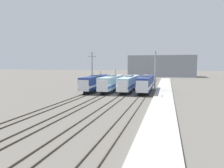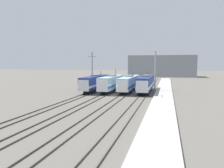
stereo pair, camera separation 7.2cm
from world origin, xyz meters
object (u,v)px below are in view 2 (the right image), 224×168
object	(u,v)px
traffic_cone	(162,96)
locomotive_far_right	(146,84)
locomotive_center_left	(112,83)
catenary_tower_left	(92,70)
catenary_tower_right	(155,71)
locomotive_center_right	(129,83)
locomotive_far_left	(96,83)

from	to	relation	value
traffic_cone	locomotive_far_right	bearing A→B (deg)	114.41
locomotive_center_left	traffic_cone	bearing A→B (deg)	-33.80
locomotive_far_right	catenary_tower_left	world-z (taller)	catenary_tower_left
locomotive_center_left	catenary_tower_right	xyz separation A→B (m)	(10.72, 3.31, 3.12)
locomotive_far_right	locomotive_center_right	bearing A→B (deg)	168.62
locomotive_center_right	locomotive_far_left	bearing A→B (deg)	-171.35
locomotive_center_left	locomotive_far_right	world-z (taller)	locomotive_center_left
catenary_tower_right	locomotive_center_right	bearing A→B (deg)	-163.83
locomotive_center_right	catenary_tower_right	size ratio (longest dim) A/B	1.87
locomotive_far_left	traffic_cone	xyz separation A→B (m)	(17.10, -8.70, -1.60)
locomotive_center_right	locomotive_far_right	world-z (taller)	locomotive_center_right
locomotive_center_right	traffic_cone	world-z (taller)	locomotive_center_right
locomotive_far_right	catenary_tower_left	distance (m)	15.57
locomotive_center_left	locomotive_center_right	world-z (taller)	locomotive_center_left
catenary_tower_left	traffic_cone	size ratio (longest dim) A/B	17.90
locomotive_far_left	locomotive_far_right	size ratio (longest dim) A/B	1.03
locomotive_center_left	traffic_cone	size ratio (longest dim) A/B	29.92
locomotive_far_left	catenary_tower_right	world-z (taller)	catenary_tower_right
catenary_tower_right	traffic_cone	size ratio (longest dim) A/B	17.90
locomotive_center_right	catenary_tower_left	distance (m)	11.31
locomotive_center_left	locomotive_center_right	bearing A→B (deg)	18.65
locomotive_far_left	catenary_tower_right	size ratio (longest dim) A/B	1.77
catenary_tower_left	traffic_cone	bearing A→B (deg)	-31.78
locomotive_far_left	locomotive_center_left	world-z (taller)	locomotive_center_left
locomotive_center_right	traffic_cone	bearing A→B (deg)	-49.79
locomotive_center_left	catenary_tower_right	world-z (taller)	catenary_tower_right
locomotive_center_left	locomotive_center_right	distance (m)	4.56
locomotive_far_right	traffic_cone	size ratio (longest dim) A/B	30.57
locomotive_center_left	locomotive_far_right	distance (m)	8.65
locomotive_center_right	catenary_tower_left	size ratio (longest dim) A/B	1.87
locomotive_far_left	traffic_cone	bearing A→B (deg)	-26.97
traffic_cone	catenary_tower_left	bearing A→B (deg)	148.22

